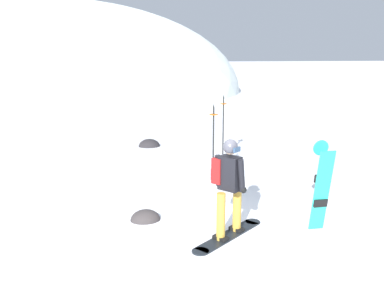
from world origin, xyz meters
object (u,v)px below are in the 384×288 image
snowboarder_main (228,185)px  spare_snowboard (321,186)px  rock_dark (149,146)px  piste_marker_near (223,123)px  rock_mid (145,220)px  piste_marker_far (213,139)px

snowboarder_main → spare_snowboard: size_ratio=1.05×
snowboarder_main → rock_dark: 7.51m
snowboarder_main → spare_snowboard: snowboarder_main is taller
spare_snowboard → piste_marker_near: size_ratio=0.85×
rock_mid → piste_marker_near: bearing=57.2°
spare_snowboard → piste_marker_near: 5.30m
piste_marker_far → rock_mid: size_ratio=3.44×
piste_marker_near → rock_dark: 3.20m
rock_mid → rock_dark: bearing=83.6°
piste_marker_far → rock_dark: (-1.10, 4.46, -1.11)m
piste_marker_far → rock_dark: size_ratio=2.70×
piste_marker_near → piste_marker_far: size_ratio=0.99×
spare_snowboard → rock_dark: spare_snowboard is taller
spare_snowboard → rock_mid: (-2.98, 1.12, -0.83)m
spare_snowboard → piste_marker_far: 3.31m
spare_snowboard → piste_marker_near: (-0.30, 5.28, 0.27)m
rock_dark → rock_mid: size_ratio=1.27×
rock_mid → spare_snowboard: bearing=-20.6°
rock_dark → snowboarder_main: bearing=-85.4°
snowboarder_main → piste_marker_near: piste_marker_near is taller
rock_dark → piste_marker_far: bearing=-76.2°
spare_snowboard → piste_marker_near: bearing=93.2°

